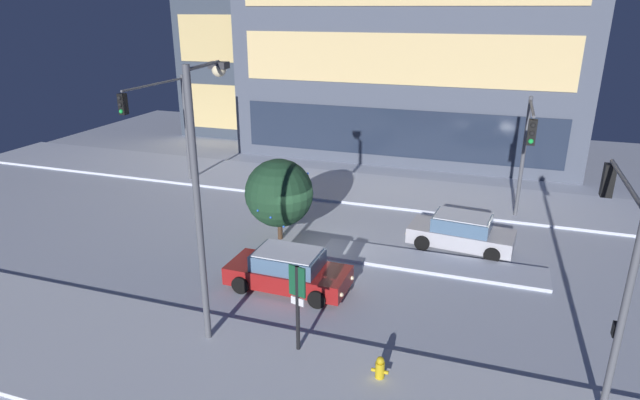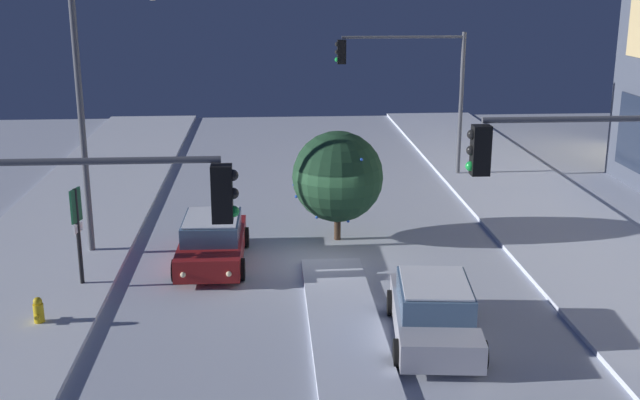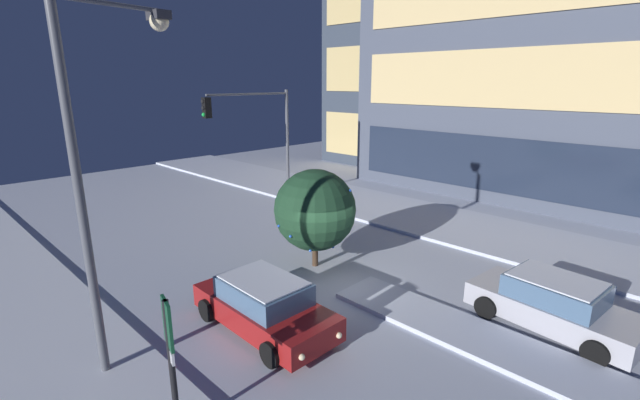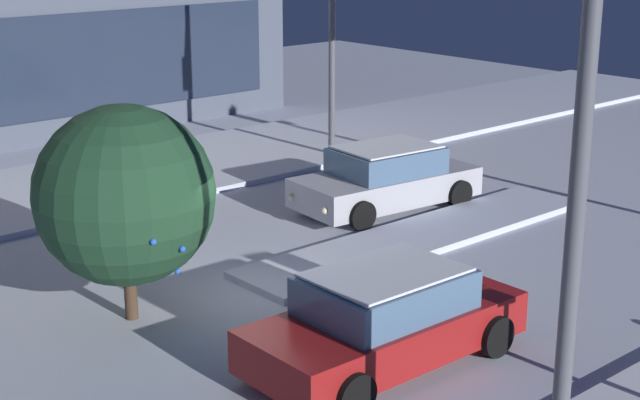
% 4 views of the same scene
% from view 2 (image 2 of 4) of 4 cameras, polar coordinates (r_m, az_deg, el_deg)
% --- Properties ---
extents(ground, '(52.00, 52.00, 0.00)m').
position_cam_2_polar(ground, '(24.86, -0.06, -4.21)').
color(ground, silver).
extents(curb_strip_near, '(52.00, 5.20, 0.14)m').
position_cam_2_polar(curb_strip_near, '(25.78, -19.54, -4.25)').
color(curb_strip_near, silver).
rests_on(curb_strip_near, ground).
extents(curb_strip_far, '(52.00, 5.20, 0.14)m').
position_cam_2_polar(curb_strip_far, '(26.77, 18.64, -3.43)').
color(curb_strip_far, silver).
rests_on(curb_strip_far, ground).
extents(median_strip, '(9.00, 1.80, 0.14)m').
position_cam_2_polar(median_strip, '(20.30, 1.76, -8.76)').
color(median_strip, silver).
rests_on(median_strip, ground).
extents(car_near, '(4.59, 2.15, 1.49)m').
position_cam_2_polar(car_near, '(24.45, -7.74, -2.94)').
color(car_near, maroon).
rests_on(car_near, ground).
extents(car_far, '(4.59, 2.43, 1.49)m').
position_cam_2_polar(car_far, '(19.46, 8.18, -7.98)').
color(car_far, '#B7B7C1').
rests_on(car_far, ground).
extents(traffic_light_corner_far_right, '(0.32, 4.50, 5.98)m').
position_cam_2_polar(traffic_light_corner_far_right, '(17.03, 18.88, 0.25)').
color(traffic_light_corner_far_right, '#565960').
rests_on(traffic_light_corner_far_right, ground).
extents(traffic_light_corner_far_left, '(0.32, 5.56, 6.24)m').
position_cam_2_polar(traffic_light_corner_far_left, '(34.29, 6.56, 8.85)').
color(traffic_light_corner_far_left, '#565960').
rests_on(traffic_light_corner_far_left, ground).
extents(traffic_light_corner_near_right, '(0.32, 4.84, 5.73)m').
position_cam_2_polar(traffic_light_corner_near_right, '(14.28, -17.25, -3.44)').
color(traffic_light_corner_near_right, '#565960').
rests_on(traffic_light_corner_near_right, ground).
extents(street_lamp_arched, '(0.71, 2.61, 8.40)m').
position_cam_2_polar(street_lamp_arched, '(25.01, -15.45, 8.08)').
color(street_lamp_arched, '#565960').
rests_on(street_lamp_arched, ground).
extents(fire_hydrant, '(0.48, 0.26, 0.80)m').
position_cam_2_polar(fire_hydrant, '(21.24, -19.55, -7.64)').
color(fire_hydrant, gold).
rests_on(fire_hydrant, ground).
extents(parking_info_sign, '(0.55, 0.19, 2.89)m').
position_cam_2_polar(parking_info_sign, '(22.98, -17.02, -1.73)').
color(parking_info_sign, black).
rests_on(parking_info_sign, ground).
extents(decorated_tree_median, '(2.99, 2.99, 3.67)m').
position_cam_2_polar(decorated_tree_median, '(26.01, 1.28, 1.69)').
color(decorated_tree_median, '#473323').
rests_on(decorated_tree_median, ground).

